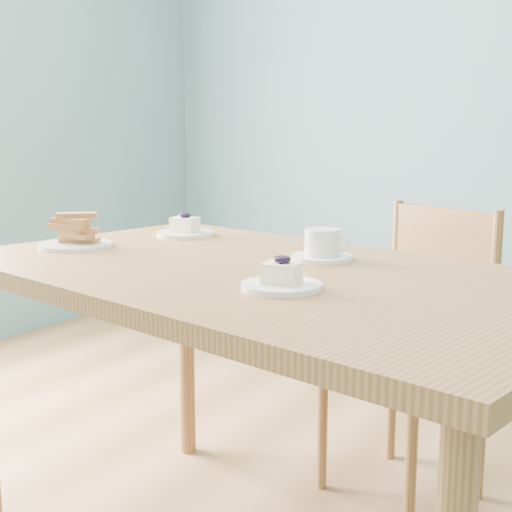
# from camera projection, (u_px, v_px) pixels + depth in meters

# --- Properties ---
(room) EXTENTS (5.01, 5.01, 2.71)m
(room) POSITION_uv_depth(u_px,v_px,m) (343.00, 49.00, 1.69)
(room) COLOR #9D6E49
(room) RESTS_ON ground
(dining_table) EXTENTS (1.68, 1.13, 0.83)m
(dining_table) POSITION_uv_depth(u_px,v_px,m) (263.00, 302.00, 1.72)
(dining_table) COLOR #9C633B
(dining_table) RESTS_ON ground
(dining_chair) EXTENTS (0.52, 0.51, 0.92)m
(dining_chair) POSITION_uv_depth(u_px,v_px,m) (412.00, 350.00, 2.25)
(dining_chair) COLOR #9C633B
(dining_chair) RESTS_ON ground
(cheesecake_plate_near) EXTENTS (0.17, 0.17, 0.07)m
(cheesecake_plate_near) POSITION_uv_depth(u_px,v_px,m) (282.00, 280.00, 1.49)
(cheesecake_plate_near) COLOR white
(cheesecake_plate_near) RESTS_ON dining_table
(cheesecake_plate_far) EXTENTS (0.18, 0.18, 0.07)m
(cheesecake_plate_far) POSITION_uv_depth(u_px,v_px,m) (185.00, 230.00, 2.23)
(cheesecake_plate_far) COLOR white
(cheesecake_plate_far) RESTS_ON dining_table
(coffee_cup) EXTENTS (0.16, 0.16, 0.08)m
(coffee_cup) POSITION_uv_depth(u_px,v_px,m) (323.00, 247.00, 1.82)
(coffee_cup) COLOR white
(coffee_cup) RESTS_ON dining_table
(biscotti_plate) EXTENTS (0.21, 0.21, 0.10)m
(biscotti_plate) POSITION_uv_depth(u_px,v_px,m) (75.00, 236.00, 2.02)
(biscotti_plate) COLOR white
(biscotti_plate) RESTS_ON dining_table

